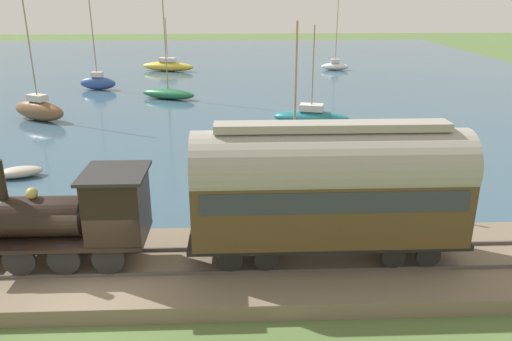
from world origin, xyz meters
TOP-DOWN VIEW (x-y plane):
  - ground_plane at (0.00, 0.00)m, footprint 200.00×200.00m
  - harbor_water at (44.27, 0.00)m, footprint 80.00×80.00m
  - rail_embankment at (1.48, 0.00)m, footprint 4.97×56.00m
  - steam_locomotive at (1.48, 0.61)m, footprint 2.13×5.39m
  - passenger_coach at (1.48, -7.09)m, footprint 2.24×8.75m
  - sailboat_brown at (22.78, 9.78)m, footprint 3.31×4.64m
  - sailboat_red at (7.32, -6.68)m, footprint 2.12×5.30m
  - sailboat_blue at (34.61, 8.65)m, footprint 1.60×3.58m
  - sailboat_yellow at (45.95, 3.54)m, footprint 3.15×6.43m
  - sailboat_teal at (20.70, -9.43)m, footprint 2.86×5.48m
  - sailboat_green at (30.00, 1.54)m, footprint 3.14×5.11m
  - sailboat_white at (45.96, -15.93)m, footprint 1.63×3.35m
  - rowboat_mid_harbor at (6.10, 5.20)m, footprint 1.18×2.46m
  - rowboat_off_pier at (11.01, 6.52)m, footprint 1.61×2.34m

SIDE VIEW (x-z plane):
  - ground_plane at x=0.00m, z-range 0.00..0.00m
  - harbor_water at x=44.27m, z-range 0.00..0.01m
  - rowboat_mid_harbor at x=6.10m, z-range 0.01..0.38m
  - rail_embankment at x=1.48m, z-range -0.06..0.57m
  - rowboat_off_pier at x=11.01m, z-range 0.01..0.55m
  - sailboat_green at x=30.00m, z-range -4.16..5.19m
  - sailboat_white at x=45.96m, z-range -4.03..5.19m
  - sailboat_teal at x=20.70m, z-range -2.76..3.92m
  - sailboat_yellow at x=45.95m, z-range -2.37..3.58m
  - sailboat_red at x=7.32m, z-range -3.21..4.45m
  - sailboat_blue at x=34.61m, z-range -4.10..5.58m
  - sailboat_brown at x=22.78m, z-range -3.87..5.48m
  - steam_locomotive at x=1.48m, z-range 0.58..4.00m
  - passenger_coach at x=1.48m, z-range 0.86..5.32m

